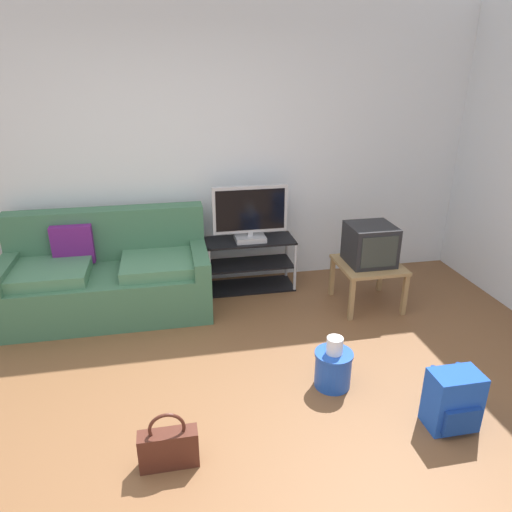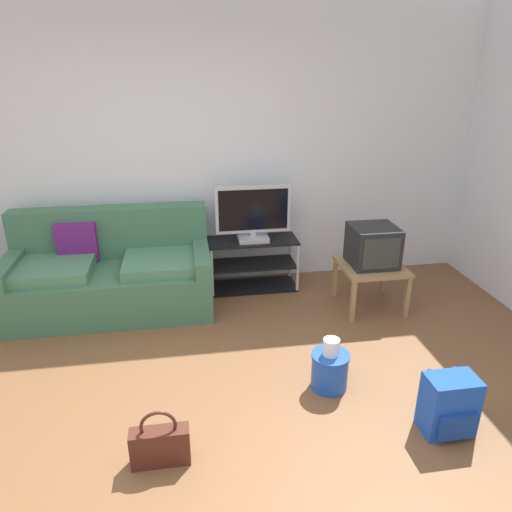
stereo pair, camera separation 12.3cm
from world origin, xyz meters
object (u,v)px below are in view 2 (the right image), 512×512
Objects in this scene: tv_stand at (253,264)px; flat_tv at (253,214)px; side_table at (371,271)px; handbag at (160,445)px; crt_tv at (373,246)px; cleaning_bucket at (330,368)px; couch at (111,274)px; backpack at (449,405)px.

tv_stand is 1.21× the size of flat_tv.
flat_tv is 1.28× the size of side_table.
tv_stand is at bearing 68.38° from handbag.
tv_stand is 2.16× the size of crt_tv.
flat_tv is at bearing 151.60° from side_table.
crt_tv is 1.04× the size of cleaning_bucket.
couch is 4.42× the size of crt_tv.
flat_tv is 1.99× the size of handbag.
crt_tv is at bearing 57.06° from cleaning_bucket.
tv_stand is (1.36, 0.20, -0.07)m from couch.
backpack is at bearing -94.72° from side_table.
couch reaches higher than handbag.
couch is 2.42m from crt_tv.
backpack is (2.24, -2.01, -0.14)m from couch.
cleaning_bucket is at bearing -123.32° from side_table.
backpack is (0.88, -2.21, -0.07)m from tv_stand.
flat_tv is (0.00, -0.02, 0.53)m from tv_stand.
side_table reaches higher than backpack.
couch reaches higher than crt_tv.
flat_tv is 2.43m from handbag.
cleaning_bucket is (-0.59, 0.53, -0.03)m from backpack.
flat_tv is at bearing -90.00° from tv_stand.
crt_tv reaches higher than handbag.
flat_tv reaches higher than side_table.
cleaning_bucket is (0.29, -1.66, -0.63)m from flat_tv.
crt_tv is at bearing -27.69° from flat_tv.
handbag is (-1.89, -1.62, -0.24)m from side_table.
flat_tv reaches higher than tv_stand.
side_table is at bearing -90.00° from crt_tv.
flat_tv is 1.23m from side_table.
backpack is 0.99× the size of cleaning_bucket.
backpack is 1.06× the size of handbag.
side_table reaches higher than handbag.
flat_tv is at bearing 152.31° from crt_tv.
side_table is at bearing 56.68° from cleaning_bucket.
backpack is 1.75m from handbag.
crt_tv reaches higher than backpack.
side_table is 1.45× the size of cleaning_bucket.
handbag is at bearing -111.83° from flat_tv.
side_table is 1.39× the size of crt_tv.
side_table is at bearing 40.65° from handbag.
tv_stand reaches higher than handbag.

